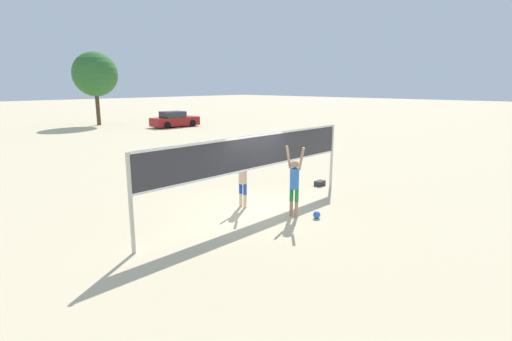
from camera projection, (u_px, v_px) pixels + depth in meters
The scene contains 8 objects.
ground_plane at pixel (256, 212), 12.82m from camera, with size 200.00×200.00×0.00m, color beige.
volleyball_net at pixel (256, 156), 12.43m from camera, with size 8.81×0.10×2.50m.
player_spiker at pixel (294, 180), 12.15m from camera, with size 0.28×0.71×2.21m.
player_blocker at pixel (243, 177), 13.15m from camera, with size 0.28×0.69×2.00m.
volleyball at pixel (317, 215), 12.21m from camera, with size 0.23×0.23×0.23m.
gear_bag at pixel (320, 183), 16.15m from camera, with size 0.44×0.28×0.20m.
parked_car_near at pixel (175, 120), 38.09m from camera, with size 4.62×2.22×1.48m.
tree_right_cluster at pixel (95, 74), 38.91m from camera, with size 4.30×4.30×7.11m.
Camera 1 is at (-8.94, -8.36, 4.04)m, focal length 28.00 mm.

